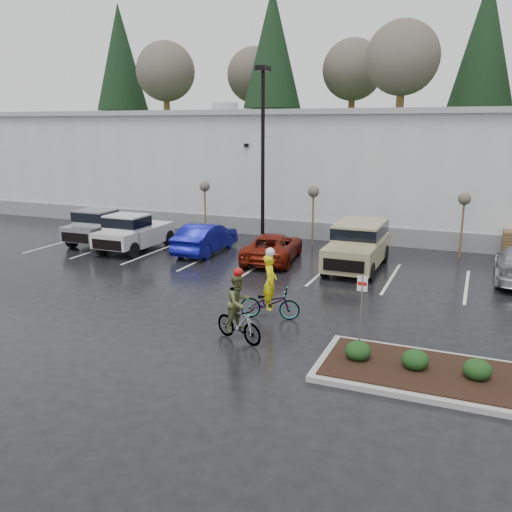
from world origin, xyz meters
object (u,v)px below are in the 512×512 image
at_px(suv_tan, 357,247).
at_px(pickup_white, 138,231).
at_px(fire_lane_sign, 361,302).
at_px(cyclist_olive, 239,315).
at_px(lamppost, 263,138).
at_px(sapling_mid, 313,195).
at_px(sapling_east, 464,203).
at_px(car_blue, 206,238).
at_px(car_red, 273,247).
at_px(pickup_silver, 107,225).
at_px(cyclist_hivis, 270,297).
at_px(sapling_west, 205,189).

bearing_deg(suv_tan, pickup_white, -177.85).
xyz_separation_m(fire_lane_sign, cyclist_olive, (-3.47, -0.90, -0.57)).
xyz_separation_m(lamppost, sapling_mid, (2.50, 1.00, -2.96)).
distance_m(sapling_east, car_blue, 12.74).
bearing_deg(car_blue, car_red, 173.96).
xyz_separation_m(lamppost, pickup_silver, (-8.19, -2.66, -4.71)).
relative_size(sapling_mid, suv_tan, 0.63).
bearing_deg(pickup_silver, sapling_mid, 18.88).
height_order(lamppost, fire_lane_sign, lamppost).
xyz_separation_m(sapling_mid, car_blue, (-4.51, -3.75, -1.96)).
relative_size(sapling_east, fire_lane_sign, 1.45).
bearing_deg(cyclist_hivis, lamppost, 11.52).
bearing_deg(sapling_mid, car_blue, -140.25).
relative_size(car_red, suv_tan, 0.95).
height_order(lamppost, car_red, lamppost).
xyz_separation_m(sapling_mid, cyclist_hivis, (1.98, -11.50, -1.98)).
bearing_deg(car_blue, cyclist_olive, 120.83).
relative_size(suv_tan, cyclist_hivis, 2.09).
relative_size(fire_lane_sign, cyclist_hivis, 0.90).
relative_size(car_red, cyclist_olive, 2.11).
bearing_deg(sapling_mid, fire_lane_sign, -67.51).
distance_m(sapling_east, car_red, 9.42).
bearing_deg(car_red, suv_tan, 173.37).
relative_size(fire_lane_sign, car_blue, 0.47).
relative_size(lamppost, cyclist_olive, 4.03).
distance_m(sapling_west, sapling_east, 14.00).
height_order(lamppost, cyclist_hivis, lamppost).
bearing_deg(car_red, sapling_mid, -108.00).
relative_size(pickup_white, cyclist_olive, 2.27).
height_order(fire_lane_sign, car_blue, fire_lane_sign).
bearing_deg(car_red, pickup_silver, -9.64).
height_order(sapling_mid, fire_lane_sign, sapling_mid).
height_order(suv_tan, cyclist_olive, cyclist_olive).
bearing_deg(sapling_mid, cyclist_olive, -82.41).
height_order(pickup_silver, cyclist_hivis, cyclist_hivis).
xyz_separation_m(sapling_east, car_red, (-8.25, -4.04, -2.06)).
xyz_separation_m(pickup_silver, suv_tan, (13.97, -0.33, 0.05)).
relative_size(sapling_east, pickup_white, 0.62).
bearing_deg(sapling_west, sapling_east, 0.00).
relative_size(sapling_west, pickup_white, 0.62).
relative_size(sapling_east, car_blue, 0.69).
distance_m(pickup_silver, pickup_white, 2.66).
height_order(fire_lane_sign, pickup_silver, fire_lane_sign).
bearing_deg(car_red, sapling_east, -161.35).
bearing_deg(suv_tan, sapling_east, 43.31).
bearing_deg(pickup_silver, sapling_east, 11.37).
height_order(sapling_west, pickup_silver, sapling_west).
relative_size(lamppost, fire_lane_sign, 4.19).
relative_size(fire_lane_sign, cyclist_olive, 0.96).
bearing_deg(pickup_white, car_red, 2.88).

